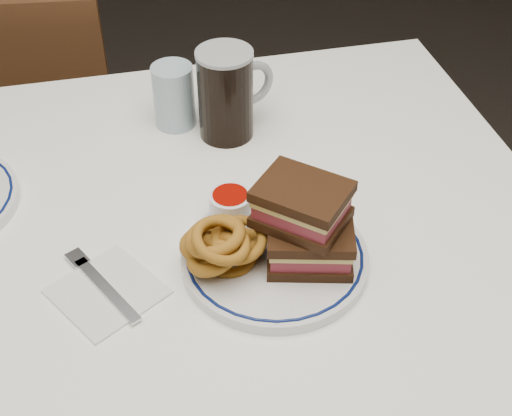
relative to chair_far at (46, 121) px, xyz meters
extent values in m
cube|color=white|center=(0.18, -0.78, 0.30)|extent=(1.26, 0.86, 0.03)
cylinder|color=#4A2C18|center=(0.72, -0.44, -0.08)|extent=(0.06, 0.06, 0.71)
cube|color=white|center=(0.81, -0.78, 0.21)|extent=(0.01, 0.86, 0.17)
cube|color=white|center=(0.18, -0.35, 0.21)|extent=(1.26, 0.01, 0.17)
cube|color=#4A2C18|center=(0.01, 0.06, -0.06)|extent=(0.42, 0.42, 0.04)
cylinder|color=#4A2C18|center=(0.19, 0.20, -0.26)|extent=(0.03, 0.03, 0.36)
cylinder|color=#4A2C18|center=(0.15, -0.11, -0.26)|extent=(0.03, 0.03, 0.36)
cylinder|color=#4A2C18|center=(-0.13, 0.24, -0.26)|extent=(0.03, 0.03, 0.36)
cube|color=#4A2C18|center=(-0.01, -0.10, 0.16)|extent=(0.37, 0.07, 0.41)
cylinder|color=silver|center=(0.36, -0.91, 0.32)|extent=(0.26, 0.26, 0.02)
torus|color=#0A1751|center=(0.36, -0.91, 0.33)|extent=(0.24, 0.24, 0.00)
cube|color=black|center=(0.40, -0.93, 0.34)|extent=(0.13, 0.11, 0.02)
cube|color=maroon|center=(0.40, -0.93, 0.35)|extent=(0.12, 0.11, 0.02)
cube|color=tan|center=(0.40, -0.93, 0.37)|extent=(0.13, 0.11, 0.01)
cube|color=black|center=(0.40, -0.93, 0.38)|extent=(0.13, 0.11, 0.02)
cube|color=black|center=(0.39, -0.91, 0.39)|extent=(0.14, 0.14, 0.02)
cube|color=maroon|center=(0.39, -0.91, 0.41)|extent=(0.13, 0.13, 0.02)
cube|color=tan|center=(0.39, -0.91, 0.43)|extent=(0.14, 0.14, 0.01)
cube|color=black|center=(0.39, -0.91, 0.44)|extent=(0.14, 0.14, 0.02)
torus|color=brown|center=(0.30, -0.90, 0.34)|extent=(0.08, 0.08, 0.03)
torus|color=brown|center=(0.31, -0.89, 0.35)|extent=(0.10, 0.09, 0.07)
torus|color=brown|center=(0.27, -0.89, 0.36)|extent=(0.09, 0.09, 0.04)
torus|color=brown|center=(0.27, -0.92, 0.36)|extent=(0.08, 0.08, 0.05)
torus|color=brown|center=(0.31, -0.91, 0.37)|extent=(0.08, 0.08, 0.04)
torus|color=brown|center=(0.28, -0.91, 0.38)|extent=(0.09, 0.08, 0.04)
torus|color=brown|center=(0.28, -0.93, 0.39)|extent=(0.08, 0.08, 0.05)
cylinder|color=white|center=(0.32, -0.81, 0.35)|extent=(0.06, 0.06, 0.04)
cylinder|color=#7F0902|center=(0.32, -0.81, 0.36)|extent=(0.05, 0.05, 0.01)
cylinder|color=black|center=(0.36, -0.59, 0.39)|extent=(0.09, 0.09, 0.15)
cylinder|color=#989FA6|center=(0.36, -0.59, 0.46)|extent=(0.09, 0.09, 0.01)
torus|color=#989FA6|center=(0.41, -0.57, 0.39)|extent=(0.08, 0.04, 0.08)
cylinder|color=#97B3C3|center=(0.28, -0.54, 0.37)|extent=(0.07, 0.07, 0.11)
cube|color=silver|center=(0.13, -0.91, 0.31)|extent=(0.17, 0.17, 0.00)
cube|color=silver|center=(0.13, -0.91, 0.32)|extent=(0.08, 0.13, 0.00)
cube|color=silver|center=(0.10, -0.84, 0.32)|extent=(0.04, 0.04, 0.00)
camera|label=1|loc=(0.18, -1.57, 1.02)|focal=50.00mm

